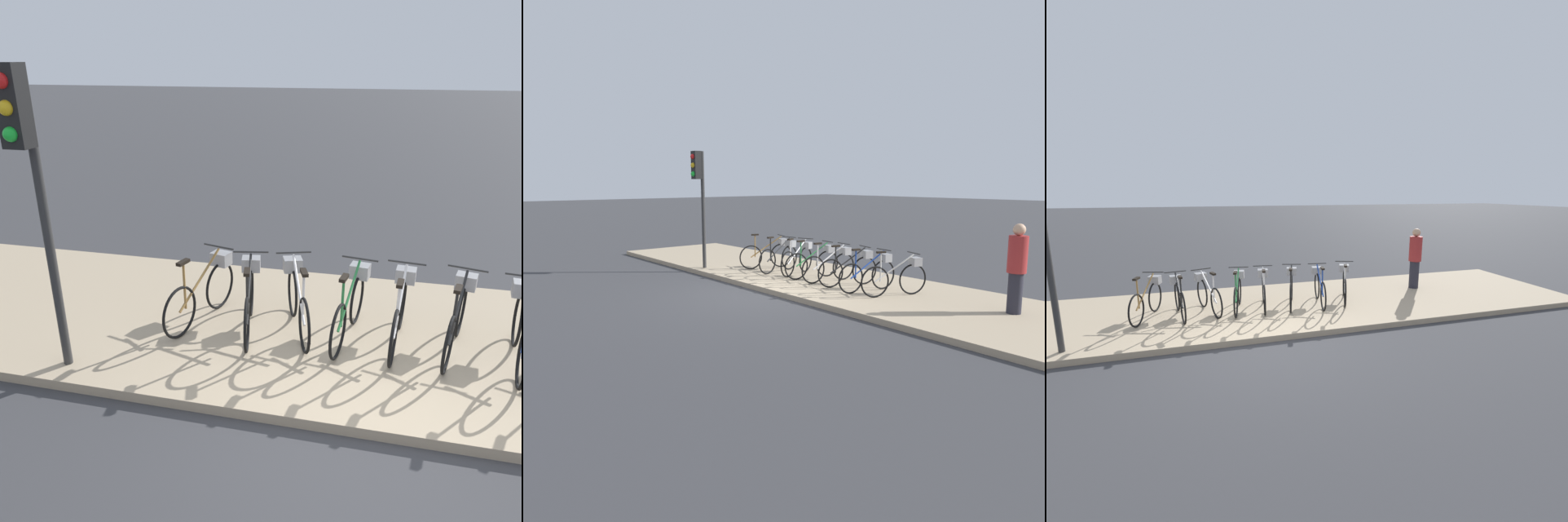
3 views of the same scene
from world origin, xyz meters
The scene contains 10 objects.
ground_plane centered at (0.00, 0.00, 0.00)m, with size 120.00×120.00×0.00m, color #38383A.
sidewalk centered at (0.00, 1.81, 0.06)m, with size 16.15×3.62×0.12m.
parked_bicycle_0 centered at (-2.20, 1.75, 0.55)m, with size 0.56×1.54×0.98m.
parked_bicycle_1 centered at (-1.57, 1.65, 0.55)m, with size 0.49×1.56×0.98m.
parked_bicycle_2 centered at (-0.98, 1.77, 0.55)m, with size 0.64×1.51×0.98m.
parked_bicycle_3 centered at (-0.31, 1.74, 0.55)m, with size 0.46×1.57×0.98m.
parked_bicycle_4 centered at (0.28, 1.73, 0.55)m, with size 0.46×1.58×0.98m.
parked_bicycle_5 centered at (0.94, 1.72, 0.55)m, with size 0.56×1.54×0.98m.
parked_bicycle_6 centered at (1.61, 1.63, 0.55)m, with size 0.46×1.57×0.98m.
traffic_light centered at (-3.38, 0.23, 2.44)m, with size 0.24×0.40×3.21m.
Camera 1 is at (-0.07, -3.98, 3.37)m, focal length 35.00 mm.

